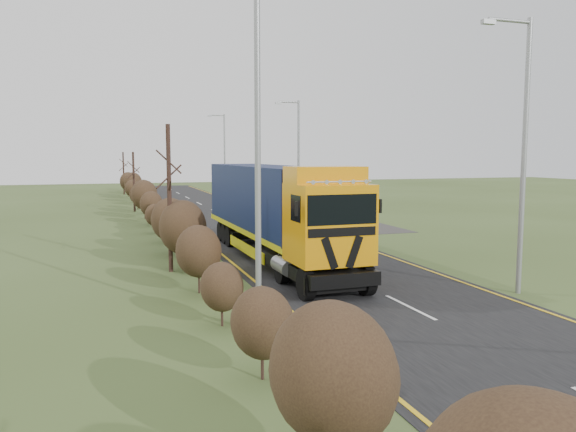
% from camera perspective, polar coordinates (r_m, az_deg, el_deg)
% --- Properties ---
extents(ground, '(160.00, 160.00, 0.00)m').
position_cam_1_polar(ground, '(21.80, 6.84, -6.57)').
color(ground, '#394B20').
rests_on(ground, ground).
extents(road, '(8.00, 120.00, 0.02)m').
position_cam_1_polar(road, '(30.98, -1.08, -2.69)').
color(road, black).
rests_on(road, ground).
extents(layby, '(6.00, 18.00, 0.02)m').
position_cam_1_polar(layby, '(42.48, 3.27, -0.26)').
color(layby, '#32302D').
rests_on(layby, ground).
extents(lane_markings, '(7.52, 116.00, 0.01)m').
position_cam_1_polar(lane_markings, '(30.68, -0.91, -2.74)').
color(lane_markings, gold).
rests_on(lane_markings, road).
extents(hedgerow, '(2.24, 102.04, 6.05)m').
position_cam_1_polar(hedgerow, '(27.47, -11.77, -0.58)').
color(hedgerow, black).
rests_on(hedgerow, ground).
extents(lorry, '(3.08, 15.87, 4.41)m').
position_cam_1_polar(lorry, '(25.47, -1.41, 1.03)').
color(lorry, black).
rests_on(lorry, ground).
extents(car_red_hatchback, '(2.53, 3.77, 1.19)m').
position_cam_1_polar(car_red_hatchback, '(41.62, 3.98, 0.41)').
color(car_red_hatchback, '#AE080A').
rests_on(car_red_hatchback, ground).
extents(car_blue_sedan, '(3.86, 4.25, 1.41)m').
position_cam_1_polar(car_blue_sedan, '(48.19, 0.05, 1.34)').
color(car_blue_sedan, '#0A0F38').
rests_on(car_blue_sedan, ground).
extents(streetlight_near, '(1.99, 0.19, 9.35)m').
position_cam_1_polar(streetlight_near, '(20.77, 22.65, 6.71)').
color(streetlight_near, gray).
rests_on(streetlight_near, ground).
extents(streetlight_mid, '(1.86, 0.18, 8.72)m').
position_cam_1_polar(streetlight_mid, '(41.06, 0.94, 6.21)').
color(streetlight_mid, gray).
rests_on(streetlight_mid, ground).
extents(streetlight_far, '(2.01, 0.19, 9.49)m').
position_cam_1_polar(streetlight_far, '(66.08, -6.56, 6.57)').
color(streetlight_far, gray).
rests_on(streetlight_far, ground).
extents(left_pole, '(0.16, 0.16, 9.28)m').
position_cam_1_polar(left_pole, '(14.81, -3.09, 5.54)').
color(left_pole, gray).
rests_on(left_pole, ground).
extents(speed_sign, '(0.66, 0.10, 2.39)m').
position_cam_1_polar(speed_sign, '(36.23, 3.22, 1.26)').
color(speed_sign, gray).
rests_on(speed_sign, ground).
extents(warning_board, '(0.74, 0.11, 1.93)m').
position_cam_1_polar(warning_board, '(48.34, -2.38, 1.92)').
color(warning_board, gray).
rests_on(warning_board, ground).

